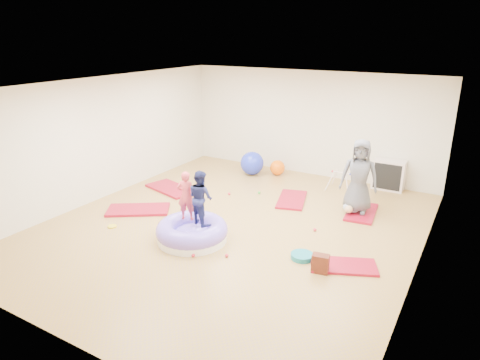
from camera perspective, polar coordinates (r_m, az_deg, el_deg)
The scene contains 19 objects.
room at distance 8.24m, azimuth -1.05°, elevation 2.70°, with size 7.01×8.01×2.81m.
gym_mat_front_left at distance 9.69m, azimuth -13.41°, elevation -3.87°, with size 1.33×0.66×0.06m, color #B0031E.
gym_mat_mid_left at distance 10.82m, azimuth -9.16°, elevation -1.14°, with size 1.33×0.67×0.06m, color #B0031E.
gym_mat_center_back at distance 10.07m, azimuth 6.92°, elevation -2.60°, with size 1.19×0.60×0.05m, color #B0031E.
gym_mat_right at distance 7.51m, azimuth 13.65°, elevation -11.05°, with size 1.09×0.54×0.05m, color #B0031E.
gym_mat_rear_right at distance 9.68m, azimuth 15.87°, elevation -4.15°, with size 1.16×0.58×0.05m, color #B0031E.
inflatable_cushion at distance 8.15m, azimuth -6.41°, elevation -6.92°, with size 1.35×1.35×0.43m.
child_pink at distance 8.07m, azimuth -7.19°, elevation -1.76°, with size 0.35×0.23×0.96m, color #DC414A.
child_navy at distance 7.85m, azimuth -5.28°, elevation -2.01°, with size 0.50×0.39×1.03m, color navy.
adult_caregiver at distance 9.37m, azimuth 15.60°, elevation 0.48°, with size 0.78×0.51×1.60m, color #50525B.
infant at distance 9.49m, azimuth 14.52°, elevation -3.65°, with size 0.35×0.36×0.21m.
ball_pit_balls at distance 9.24m, azimuth -0.80°, elevation -4.44°, with size 4.02×3.38×0.07m.
exercise_ball_blue at distance 11.74m, azimuth 1.61°, elevation 2.25°, with size 0.64×0.64×0.64m, color #2030CB.
exercise_ball_orange at distance 11.79m, azimuth 5.01°, elevation 1.66°, with size 0.41×0.41×0.41m, color #FD6706.
infant_play_gym at distance 10.85m, azimuth 13.31°, elevation 0.24°, with size 0.61×0.58×0.47m.
cube_shelf at distance 11.22m, azimuth 19.20°, elevation 0.64°, with size 0.75×0.37×0.75m.
balance_disc at distance 7.62m, azimuth 8.27°, elevation -10.02°, with size 0.39×0.39×0.09m, color teal.
backpack at distance 7.22m, azimuth 10.66°, elevation -10.90°, with size 0.27×0.17×0.31m, color #A03B21.
yellow_toy at distance 9.06m, azimuth -16.69°, elevation -5.95°, with size 0.18×0.18×0.03m, color yellow.
Camera 1 is at (4.11, -6.75, 3.73)m, focal length 32.00 mm.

